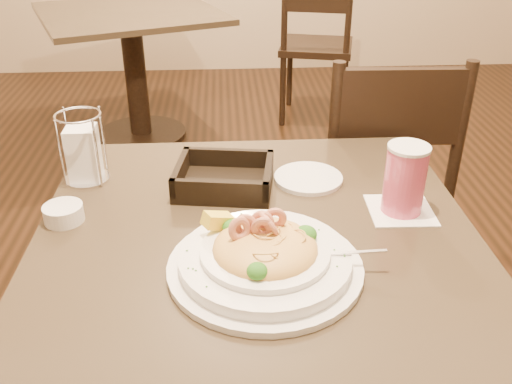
{
  "coord_description": "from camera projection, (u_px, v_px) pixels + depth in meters",
  "views": [
    {
      "loc": [
        -0.06,
        -0.97,
        1.37
      ],
      "look_at": [
        0.0,
        0.02,
        0.81
      ],
      "focal_mm": 40.0,
      "sensor_mm": 36.0,
      "label": 1
    }
  ],
  "objects": [
    {
      "name": "bread_basket",
      "position": [
        224.0,
        180.0,
        1.31
      ],
      "size": [
        0.24,
        0.21,
        0.06
      ],
      "rotation": [
        0.0,
        0.0,
        -0.14
      ],
      "color": "black",
      "rests_on": "main_table"
    },
    {
      "name": "main_table",
      "position": [
        257.0,
        317.0,
        1.27
      ],
      "size": [
        0.9,
        0.9,
        0.73
      ],
      "color": "black",
      "rests_on": "ground"
    },
    {
      "name": "drink_glass",
      "position": [
        405.0,
        180.0,
        1.19
      ],
      "size": [
        0.14,
        0.14,
        0.15
      ],
      "rotation": [
        0.0,
        0.0,
        -0.03
      ],
      "color": "white",
      "rests_on": "main_table"
    },
    {
      "name": "side_plate",
      "position": [
        308.0,
        178.0,
        1.35
      ],
      "size": [
        0.17,
        0.17,
        0.01
      ],
      "primitive_type": "cylinder",
      "rotation": [
        0.0,
        0.0,
        0.06
      ],
      "color": "white",
      "rests_on": "main_table"
    },
    {
      "name": "pasta_bowl",
      "position": [
        265.0,
        255.0,
        1.03
      ],
      "size": [
        0.4,
        0.36,
        0.12
      ],
      "rotation": [
        0.0,
        0.0,
        -0.19
      ],
      "color": "white",
      "rests_on": "main_table"
    },
    {
      "name": "background_table",
      "position": [
        133.0,
        53.0,
        3.15
      ],
      "size": [
        1.17,
        1.17,
        0.73
      ],
      "rotation": [
        0.0,
        0.0,
        0.38
      ],
      "color": "black",
      "rests_on": "ground"
    },
    {
      "name": "dining_chair_near",
      "position": [
        379.0,
        181.0,
        1.84
      ],
      "size": [
        0.43,
        0.43,
        0.93
      ],
      "rotation": [
        0.0,
        0.0,
        3.11
      ],
      "color": "black",
      "rests_on": "ground"
    },
    {
      "name": "butter_ramekin",
      "position": [
        64.0,
        213.0,
        1.19
      ],
      "size": [
        0.1,
        0.1,
        0.04
      ],
      "primitive_type": "cylinder",
      "rotation": [
        0.0,
        0.0,
        0.19
      ],
      "color": "white",
      "rests_on": "main_table"
    },
    {
      "name": "napkin_caddy",
      "position": [
        83.0,
        152.0,
        1.32
      ],
      "size": [
        0.11,
        0.11,
        0.17
      ],
      "rotation": [
        0.0,
        0.0,
        -0.04
      ],
      "color": "silver",
      "rests_on": "main_table"
    },
    {
      "name": "dining_chair_far",
      "position": [
        316.0,
        41.0,
        3.39
      ],
      "size": [
        0.5,
        0.5,
        0.93
      ],
      "rotation": [
        0.0,
        0.0,
        2.91
      ],
      "color": "black",
      "rests_on": "ground"
    }
  ]
}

